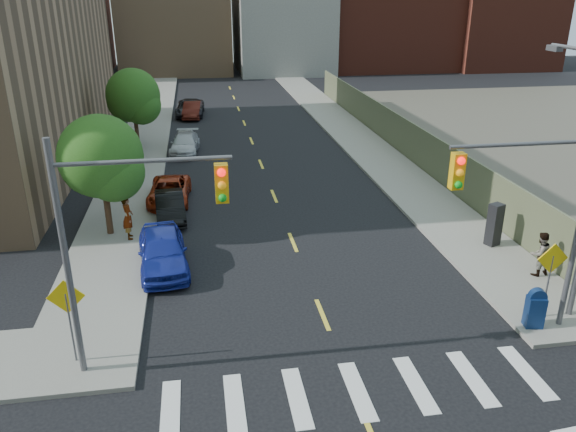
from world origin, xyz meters
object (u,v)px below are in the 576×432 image
object	(u,v)px
parked_car_maroon	(192,110)
parked_car_red	(169,191)
parked_car_black	(170,206)
payphone	(494,225)
parked_car_blue	(163,251)
mailbox	(535,308)
pedestrian_west	(128,217)
parked_car_silver	(185,144)
pedestrian_east	(540,254)
parked_car_grey	(190,108)
parked_car_white	(185,139)

from	to	relation	value
parked_car_maroon	parked_car_red	bearing A→B (deg)	-88.00
parked_car_black	payphone	distance (m)	14.84
parked_car_blue	mailbox	distance (m)	13.64
mailbox	pedestrian_west	distance (m)	16.50
parked_car_silver	pedestrian_east	world-z (taller)	pedestrian_east
parked_car_black	pedestrian_east	world-z (taller)	pedestrian_east
parked_car_grey	parked_car_maroon	bearing A→B (deg)	-72.58
parked_car_black	parked_car_red	world-z (taller)	parked_car_black
parked_car_black	parked_car_silver	xyz separation A→B (m)	(0.63, 11.77, 0.00)
parked_car_red	parked_car_white	world-z (taller)	parked_car_white
payphone	pedestrian_east	world-z (taller)	payphone
parked_car_maroon	mailbox	size ratio (longest dim) A/B	3.01
parked_car_maroon	parked_car_grey	world-z (taller)	parked_car_grey
payphone	parked_car_black	bearing A→B (deg)	135.23
payphone	parked_car_blue	bearing A→B (deg)	156.08
parked_car_black	payphone	size ratio (longest dim) A/B	2.08
parked_car_red	payphone	xyz separation A→B (m)	(13.86, -7.89, 0.46)
parked_car_maroon	pedestrian_west	distance (m)	25.64
parked_car_white	mailbox	size ratio (longest dim) A/B	2.63
pedestrian_east	parked_car_grey	bearing A→B (deg)	-76.21
mailbox	pedestrian_east	bearing A→B (deg)	66.86
parked_car_blue	payphone	xyz separation A→B (m)	(13.86, -0.29, 0.29)
parked_car_maroon	mailbox	xyz separation A→B (m)	(10.75, -34.77, 0.13)
parked_car_red	parked_car_white	xyz separation A→B (m)	(0.72, 10.84, 0.00)
mailbox	payphone	xyz separation A→B (m)	(1.81, 6.10, 0.26)
pedestrian_east	mailbox	bearing A→B (deg)	48.30
parked_car_silver	parked_car_white	bearing A→B (deg)	96.58
parked_car_grey	mailbox	bearing A→B (deg)	-69.29
parked_car_black	parked_car_white	size ratio (longest dim) A/B	1.07
parked_car_blue	pedestrian_west	world-z (taller)	pedestrian_west
parked_car_silver	pedestrian_east	distance (m)	24.26
parked_car_maroon	mailbox	bearing A→B (deg)	-67.24
parked_car_red	parked_car_white	size ratio (longest dim) A/B	1.22
parked_car_maroon	pedestrian_west	xyz separation A→B (m)	(-2.88, -25.48, 0.46)
parked_car_red	payphone	world-z (taller)	payphone
mailbox	parked_car_red	bearing A→B (deg)	141.04
mailbox	pedestrian_east	xyz separation A→B (m)	(2.16, 3.26, 0.21)
mailbox	parked_car_silver	bearing A→B (deg)	126.06
parked_car_blue	parked_car_white	xyz separation A→B (m)	(0.72, 18.43, -0.17)
pedestrian_west	payphone	bearing A→B (deg)	-112.12
parked_car_grey	pedestrian_west	xyz separation A→B (m)	(-2.66, -26.37, 0.44)
parked_car_blue	parked_car_maroon	distance (m)	28.41
parked_car_grey	parked_car_silver	bearing A→B (deg)	-88.01
parked_car_white	payphone	xyz separation A→B (m)	(13.14, -18.73, 0.46)
parked_car_blue	pedestrian_east	bearing A→B (deg)	-17.91
parked_car_white	parked_car_grey	distance (m)	10.84
pedestrian_west	parked_car_blue	bearing A→B (deg)	-161.92
parked_car_silver	parked_car_grey	distance (m)	12.22
parked_car_silver	pedestrian_east	size ratio (longest dim) A/B	2.50
pedestrian_east	parked_car_white	bearing A→B (deg)	-66.24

